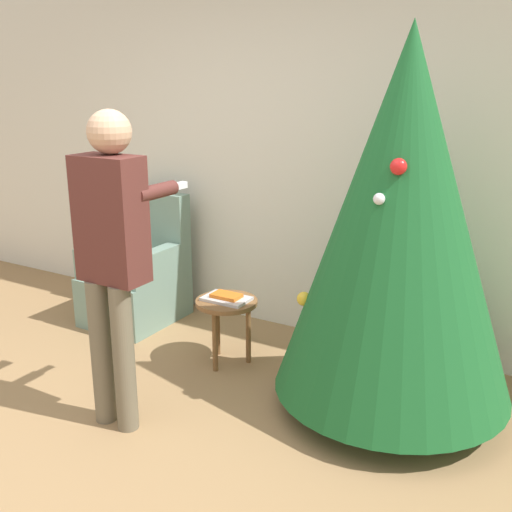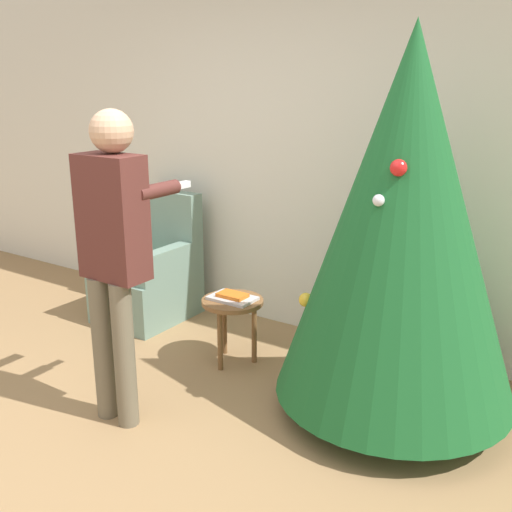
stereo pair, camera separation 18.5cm
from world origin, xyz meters
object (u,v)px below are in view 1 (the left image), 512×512
at_px(christmas_tree, 401,218).
at_px(armchair, 139,278).
at_px(side_stool, 227,310).
at_px(person_standing, 112,245).

relative_size(christmas_tree, armchair, 2.17).
distance_m(christmas_tree, side_stool, 1.40).
bearing_deg(armchair, person_standing, -52.81).
xyz_separation_m(christmas_tree, person_standing, (-1.29, -0.91, -0.11)).
bearing_deg(person_standing, armchair, 127.19).
distance_m(person_standing, side_stool, 1.14).
bearing_deg(christmas_tree, armchair, 171.64).
height_order(armchair, side_stool, armchair).
height_order(armchair, person_standing, person_standing).
height_order(christmas_tree, person_standing, christmas_tree).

